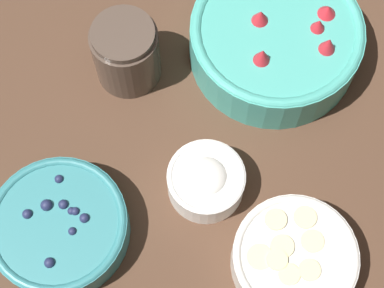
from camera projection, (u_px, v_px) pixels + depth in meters
The scene contains 6 objects.
ground_plane at pixel (227, 154), 0.90m from camera, with size 4.00×4.00×0.00m, color #4C3323.
bowl_strawberries at pixel (276, 39), 0.92m from camera, with size 0.25×0.25×0.10m.
bowl_blueberries at pixel (59, 226), 0.83m from camera, with size 0.18×0.18×0.06m.
bowl_bananas at pixel (294, 258), 0.81m from camera, with size 0.16×0.16×0.06m.
bowl_cream at pixel (204, 179), 0.85m from camera, with size 0.10×0.10×0.06m.
jar_chocolate at pixel (126, 54), 0.90m from camera, with size 0.09×0.09×0.11m.
Camera 1 is at (0.30, 0.13, 0.84)m, focal length 60.00 mm.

